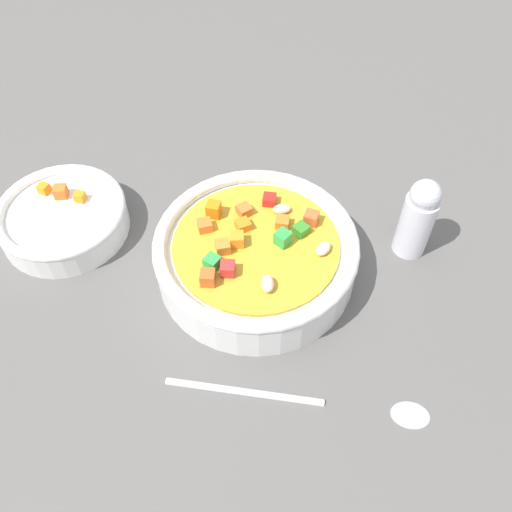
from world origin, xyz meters
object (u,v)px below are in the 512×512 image
object	(u,v)px
spoon	(333,402)
pepper_shaker	(418,218)
side_bowl_small	(63,218)
soup_bowl_main	(256,254)

from	to	relation	value
spoon	pepper_shaker	world-z (taller)	pepper_shaker
spoon	pepper_shaker	xyz separation A→B (cm)	(10.17, 17.58, 4.38)
spoon	side_bowl_small	xyz separation A→B (cm)	(-27.16, 21.22, 1.50)
side_bowl_small	pepper_shaker	distance (cm)	37.62
soup_bowl_main	spoon	bearing A→B (deg)	-67.01
spoon	side_bowl_small	size ratio (longest dim) A/B	1.68
spoon	side_bowl_small	distance (cm)	34.50
soup_bowl_main	pepper_shaker	distance (cm)	16.84
soup_bowl_main	pepper_shaker	size ratio (longest dim) A/B	2.13
soup_bowl_main	pepper_shaker	xyz separation A→B (cm)	(16.51, 2.62, 2.03)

